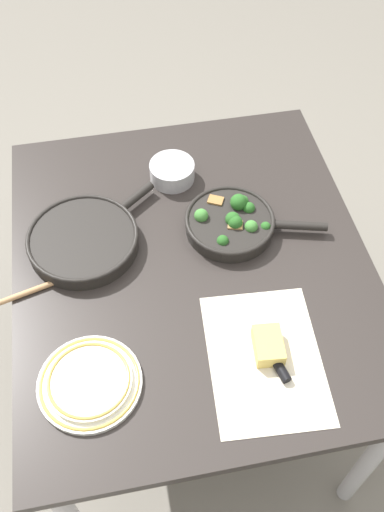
# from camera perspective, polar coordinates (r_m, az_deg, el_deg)

# --- Properties ---
(ground_plane) EXTENTS (14.00, 14.00, 0.00)m
(ground_plane) POSITION_cam_1_polar(r_m,az_deg,el_deg) (2.17, 0.00, -12.11)
(ground_plane) COLOR slate
(dining_table_red) EXTENTS (1.11, 0.95, 0.73)m
(dining_table_red) POSITION_cam_1_polar(r_m,az_deg,el_deg) (1.60, 0.00, -2.20)
(dining_table_red) COLOR #2D2826
(dining_table_red) RESTS_ON ground_plane
(skillet_broccoli) EXTENTS (0.25, 0.39, 0.08)m
(skillet_broccoli) POSITION_cam_1_polar(r_m,az_deg,el_deg) (1.58, 4.00, 3.43)
(skillet_broccoli) COLOR black
(skillet_broccoli) RESTS_ON dining_table_red
(skillet_eggs) EXTENTS (0.33, 0.37, 0.05)m
(skillet_eggs) POSITION_cam_1_polar(r_m,az_deg,el_deg) (1.57, -10.78, 1.62)
(skillet_eggs) COLOR black
(skillet_eggs) RESTS_ON dining_table_red
(wooden_spoon) EXTENTS (0.11, 0.34, 0.02)m
(wooden_spoon) POSITION_cam_1_polar(r_m,az_deg,el_deg) (1.52, -14.41, -2.86)
(wooden_spoon) COLOR tan
(wooden_spoon) RESTS_ON dining_table_red
(parchment_sheet) EXTENTS (0.39, 0.29, 0.00)m
(parchment_sheet) POSITION_cam_1_polar(r_m,az_deg,el_deg) (1.39, 7.28, -10.11)
(parchment_sheet) COLOR silver
(parchment_sheet) RESTS_ON dining_table_red
(grater_knife) EXTENTS (0.22, 0.08, 0.02)m
(grater_knife) POSITION_cam_1_polar(r_m,az_deg,el_deg) (1.39, 7.89, -9.64)
(grater_knife) COLOR silver
(grater_knife) RESTS_ON dining_table_red
(cheese_block) EXTENTS (0.10, 0.08, 0.04)m
(cheese_block) POSITION_cam_1_polar(r_m,az_deg,el_deg) (1.38, 7.62, -8.86)
(cheese_block) COLOR #E0C15B
(cheese_block) RESTS_ON dining_table_red
(dinner_plate_stack) EXTENTS (0.24, 0.24, 0.03)m
(dinner_plate_stack) POSITION_cam_1_polar(r_m,az_deg,el_deg) (1.36, -10.22, -12.28)
(dinner_plate_stack) COLOR silver
(dinner_plate_stack) RESTS_ON dining_table_red
(prep_bowl_steel) EXTENTS (0.13, 0.13, 0.06)m
(prep_bowl_steel) POSITION_cam_1_polar(r_m,az_deg,el_deg) (1.72, -1.85, 8.46)
(prep_bowl_steel) COLOR #B7B7BC
(prep_bowl_steel) RESTS_ON dining_table_red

